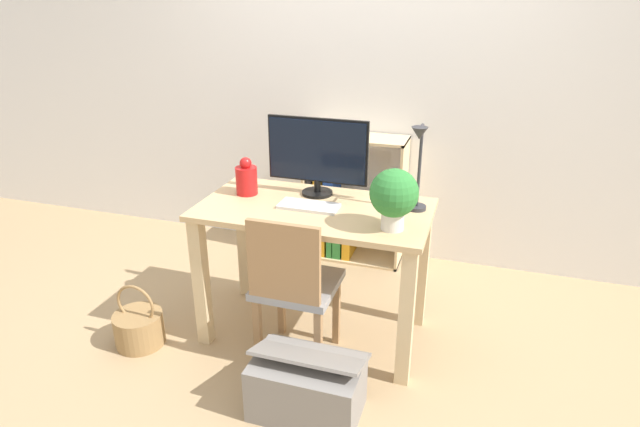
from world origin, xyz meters
The scene contains 12 objects.
ground_plane centered at (0.00, 0.00, 0.00)m, with size 10.00×10.00×0.00m, color tan.
wall_back centered at (0.00, 1.15, 1.30)m, with size 8.00×0.05×2.60m.
desk centered at (0.00, 0.00, 0.61)m, with size 1.22×0.65×0.78m.
monitor centered at (-0.04, 0.19, 1.01)m, with size 0.56×0.17×0.43m.
keyboard centered at (-0.02, -0.02, 0.79)m, with size 0.31×0.15×0.02m.
vase centered at (-0.42, 0.07, 0.87)m, with size 0.12×0.12×0.21m.
desk_lamp centered at (0.51, 0.08, 1.06)m, with size 0.10×0.19×0.46m.
potted_plant centered at (0.44, -0.15, 0.95)m, with size 0.23×0.23×0.30m.
chair centered at (-0.02, -0.29, 0.47)m, with size 0.40×0.40×0.85m.
bookshelf centered at (-0.14, 0.98, 0.38)m, with size 0.70×0.28×0.91m.
basket centered at (-0.89, -0.40, 0.10)m, with size 0.27×0.27×0.37m.
storage_box centered at (0.17, -0.61, 0.15)m, with size 0.51×0.37×0.34m.
Camera 1 is at (0.82, -2.46, 1.83)m, focal length 30.00 mm.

